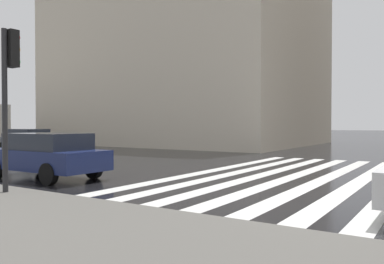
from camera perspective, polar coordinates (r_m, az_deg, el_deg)
ground_plane at (r=9.18m, az=18.31°, el=-9.51°), size 220.00×220.00×0.00m
zebra_crossing at (r=13.49m, az=14.94°, el=-6.07°), size 13.00×6.50×0.01m
haussmann_block_mid at (r=36.23m, az=-0.49°, el=13.88°), size 16.48×20.90×19.78m
traffic_signal_post at (r=9.97m, az=-24.92°, el=7.48°), size 0.44×0.30×3.69m
car_dark_grey at (r=25.28m, az=-22.71°, el=-1.07°), size 1.85×4.10×1.41m
car_navy at (r=12.99m, az=-20.36°, el=-3.05°), size 1.85×4.10×1.41m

